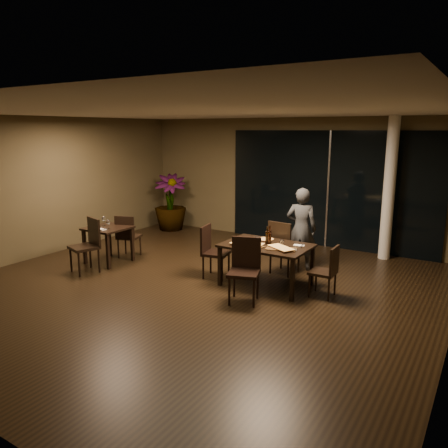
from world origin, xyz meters
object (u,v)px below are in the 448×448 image
chair_main_near (245,266)px  main_table (266,249)px  potted_plant (170,202)px  diner (301,229)px  chair_main_left (212,249)px  bottle_c (270,234)px  side_table (108,233)px  chair_side_near (88,242)px  chair_side_far (127,234)px  bottle_a (267,235)px  chair_main_right (328,269)px  bottle_b (270,237)px  chair_main_far (283,245)px

chair_main_near → main_table: bearing=72.1°
potted_plant → chair_main_near: bearing=-38.3°
diner → potted_plant: size_ratio=1.06×
chair_main_left → bottle_c: size_ratio=3.16×
chair_main_left → diner: diner is taller
diner → potted_plant: (-4.38, 1.35, -0.05)m
side_table → chair_side_near: size_ratio=0.76×
main_table → side_table: 3.44m
chair_side_far → bottle_a: 3.31m
potted_plant → side_table: bearing=-74.8°
side_table → potted_plant: bearing=105.2°
chair_main_right → bottle_b: (-1.05, -0.04, 0.41)m
chair_main_near → chair_side_near: chair_side_near is taller
side_table → diner: bearing=25.8°
main_table → chair_main_far: bearing=91.4°
chair_side_near → bottle_c: 3.52m
chair_main_near → potted_plant: (-4.25, 3.36, 0.19)m
chair_main_left → chair_side_near: 2.42m
chair_main_right → chair_side_near: bearing=-76.1°
chair_side_far → chair_side_near: size_ratio=0.89×
chair_side_near → bottle_b: bearing=35.8°
chair_side_near → potted_plant: potted_plant is taller
side_table → chair_main_right: (4.50, 0.53, -0.14)m
chair_side_far → bottle_b: 3.38m
chair_main_right → chair_main_near: bearing=-53.4°
chair_main_left → chair_main_right: (2.18, 0.16, -0.06)m
chair_main_far → bottle_a: (0.01, -0.67, 0.33)m
potted_plant → bottle_b: potted_plant is taller
chair_side_far → potted_plant: bearing=-89.8°
chair_side_near → bottle_a: 3.49m
chair_main_near → side_table: bearing=155.8°
bottle_a → bottle_b: (0.07, -0.05, -0.01)m
main_table → chair_main_far: chair_main_far is taller
bottle_a → chair_side_far: bearing=-178.3°
main_table → chair_side_near: 3.47m
chair_main_left → chair_main_right: bearing=-98.2°
chair_side_near → bottle_b: (3.34, 1.12, 0.31)m
main_table → chair_main_left: bearing=-173.5°
bottle_a → chair_main_left: bearing=-171.1°
chair_side_far → potted_plant: size_ratio=0.61×
chair_main_right → bottle_c: 1.20m
chair_main_far → chair_main_right: 1.31m
chair_main_far → chair_main_left: size_ratio=1.06×
side_table → diner: size_ratio=0.49×
main_table → chair_main_near: (0.02, -0.80, -0.10)m
chair_main_far → bottle_b: same height
chair_main_near → potted_plant: 5.42m
chair_main_near → chair_side_far: (-3.32, 0.75, -0.05)m
potted_plant → bottle_c: bearing=-29.8°
diner → potted_plant: 4.58m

